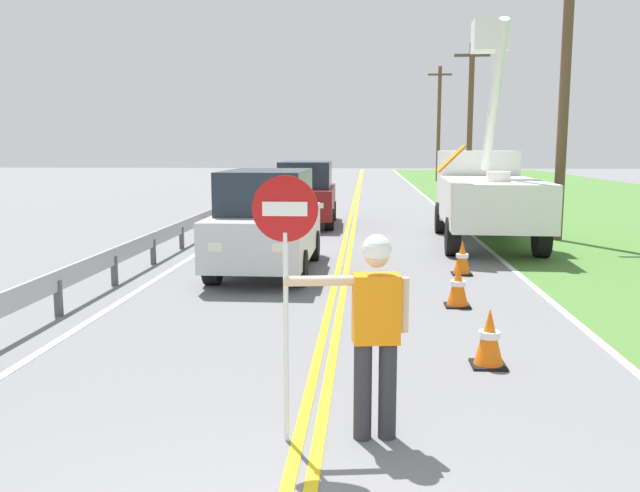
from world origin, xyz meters
The scene contains 16 objects.
centerline_yellow_left centered at (-0.09, 20.00, 0.01)m, with size 0.11×110.00×0.01m, color yellow.
centerline_yellow_right centered at (0.09, 20.00, 0.01)m, with size 0.11×110.00×0.01m, color yellow.
edge_line_right centered at (3.60, 20.00, 0.01)m, with size 0.12×110.00×0.01m, color silver.
edge_line_left centered at (-3.60, 20.00, 0.01)m, with size 0.12×110.00×0.01m, color silver.
flagger_worker centered at (0.57, 2.71, 1.05)m, with size 1.08×0.29×1.83m.
stop_sign_paddle centered at (-0.19, 2.61, 1.71)m, with size 0.56×0.04×2.33m.
utility_bucket_truck centered at (3.69, 15.42, 1.43)m, with size 2.93×6.90×5.86m.
oncoming_suv_nearest centered at (-1.55, 10.62, 1.06)m, with size 1.95×4.62×2.10m.
oncoming_suv_second centered at (-1.50, 18.99, 1.06)m, with size 2.00×4.65×2.10m.
utility_pole_near centered at (5.81, 15.87, 4.04)m, with size 1.80×0.28×7.71m.
utility_pole_mid centered at (5.78, 32.16, 4.07)m, with size 1.80×0.28×7.78m.
utility_pole_far centered at (5.97, 49.04, 4.49)m, with size 1.80×0.28×8.61m.
traffic_cone_lead centered at (1.94, 4.76, 0.34)m, with size 0.40×0.40×0.70m.
traffic_cone_mid centered at (1.98, 7.75, 0.34)m, with size 0.40×0.40×0.70m.
traffic_cone_tail centered at (2.44, 10.54, 0.34)m, with size 0.40×0.40×0.70m.
guardrail_left_shoulder centered at (-4.20, 14.71, 0.52)m, with size 0.10×32.00×0.71m.
Camera 1 is at (0.48, -2.90, 2.56)m, focal length 37.26 mm.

